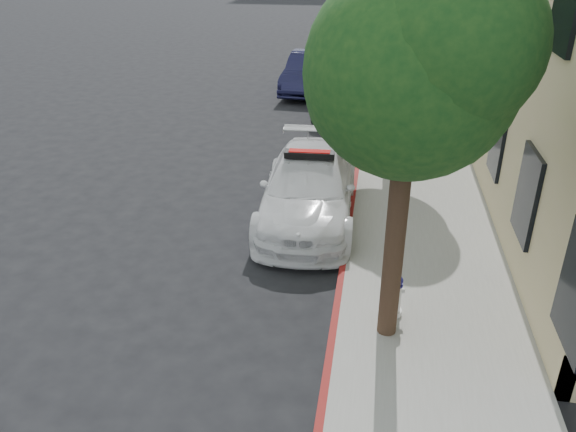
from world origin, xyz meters
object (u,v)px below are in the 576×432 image
(parked_car_far, at_px, (310,72))
(fire_hydrant, at_px, (395,296))
(parked_car_mid, at_px, (343,94))
(police_car, at_px, (309,188))

(parked_car_far, xyz_separation_m, fire_hydrant, (3.40, -15.43, -0.27))
(parked_car_mid, bearing_deg, parked_car_far, 120.28)
(police_car, relative_size, parked_car_mid, 1.18)
(fire_hydrant, bearing_deg, parked_car_mid, 81.44)
(parked_car_far, distance_m, fire_hydrant, 15.81)
(fire_hydrant, bearing_deg, parked_car_far, 85.50)
(police_car, height_order, fire_hydrant, police_car)
(police_car, height_order, parked_car_mid, police_car)
(police_car, relative_size, fire_hydrant, 6.88)
(parked_car_mid, height_order, parked_car_far, parked_car_far)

